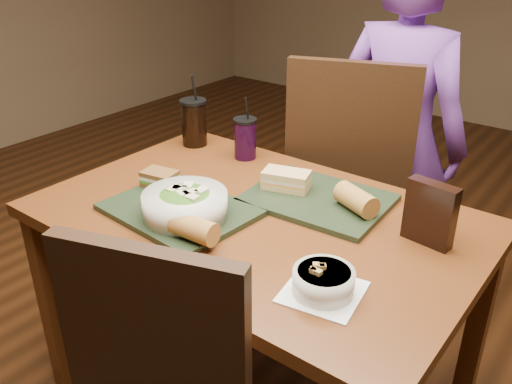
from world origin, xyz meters
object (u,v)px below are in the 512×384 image
baguette_near (194,229)px  diner (398,141)px  baguette_far (356,200)px  tray_far (318,199)px  soup_bowl (323,281)px  sandwich_near (160,179)px  chair_far (360,178)px  sandwich_far (286,180)px  chip_bag (430,214)px  tray_near (179,210)px  cup_cola (194,122)px  dining_table (256,239)px  cup_berry (245,138)px  salad_bowl (185,203)px

baguette_near → diner: bearing=84.1°
baguette_far → tray_far: bearing=177.0°
soup_bowl → sandwich_near: (-0.70, 0.14, 0.01)m
soup_bowl → chair_far: bearing=112.2°
chair_far → sandwich_far: 0.55m
sandwich_near → diner: bearing=64.2°
chair_far → sandwich_far: size_ratio=6.75×
baguette_near → chip_bag: bearing=39.0°
tray_near → cup_cola: 0.57m
soup_bowl → chip_bag: 0.38m
dining_table → soup_bowl: size_ratio=6.40×
tray_near → baguette_far: baguette_far is taller
diner → cup_berry: bearing=54.7°
sandwich_near → sandwich_far: 0.40m
diner → soup_bowl: 1.06m
tray_far → chip_bag: (0.36, -0.02, 0.08)m
baguette_far → sandwich_near: bearing=-157.6°
soup_bowl → baguette_far: bearing=107.7°
soup_bowl → cup_cola: 1.03m
salad_bowl → soup_bowl: 0.50m
baguette_near → dining_table: bearing=85.2°
baguette_far → chip_bag: 0.23m
dining_table → tray_far: bearing=58.4°
chair_far → tray_near: (-0.18, -0.82, 0.15)m
baguette_far → cup_berry: cup_berry is taller
baguette_near → cup_cola: 0.75m
dining_table → sandwich_far: bearing=91.9°
baguette_far → cup_cola: bearing=170.3°
dining_table → cup_berry: cup_berry is taller
soup_bowl → diner: bearing=105.1°
sandwich_near → salad_bowl: bearing=-24.5°
tray_near → salad_bowl: size_ratio=1.72×
soup_bowl → tray_far: bearing=123.2°
tray_near → baguette_near: size_ratio=3.20×
sandwich_near → chip_bag: bearing=15.3°
baguette_near → cup_berry: cup_berry is taller
baguette_near → baguette_far: size_ratio=0.97×
diner → tray_near: size_ratio=3.59×
salad_bowl → chip_bag: size_ratio=1.39×
diner → cup_cola: bearing=41.7°
sandwich_near → baguette_near: size_ratio=0.92×
tray_far → cup_cola: bearing=168.9°
dining_table → baguette_far: (0.24, 0.17, 0.14)m
chair_far → cup_cola: (-0.53, -0.39, 0.23)m
sandwich_far → cup_berry: (-0.29, 0.15, 0.03)m
chair_far → soup_bowl: 0.99m
chair_far → sandwich_near: bearing=-113.7°
tray_far → soup_bowl: bearing=-56.8°
soup_bowl → sandwich_near: 0.71m
sandwich_near → baguette_far: size_ratio=0.88×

